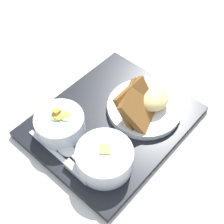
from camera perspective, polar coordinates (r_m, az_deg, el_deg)
The scene contains 7 objects.
ground_plane at distance 0.79m, azimuth -0.00°, elevation -2.08°, with size 4.00×4.00×0.00m, color silver.
serving_tray at distance 0.78m, azimuth -0.00°, elevation -1.73°, with size 0.40×0.33×0.02m.
bowl_salad at distance 0.75m, azimuth -9.54°, elevation -1.97°, with size 0.12×0.12×0.06m.
bowl_soup at distance 0.68m, azimuth -1.37°, elevation -8.29°, with size 0.13×0.13×0.06m.
plate_main at distance 0.78m, azimuth 6.00°, elevation 1.44°, with size 0.19×0.19×0.09m.
knife at distance 0.70m, azimuth -7.36°, elevation -9.95°, with size 0.02×0.20×0.02m.
spoon at distance 0.72m, azimuth -7.53°, elevation -7.59°, with size 0.04×0.15×0.01m.
Camera 1 is at (-0.34, -0.32, 0.64)m, focal length 50.00 mm.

